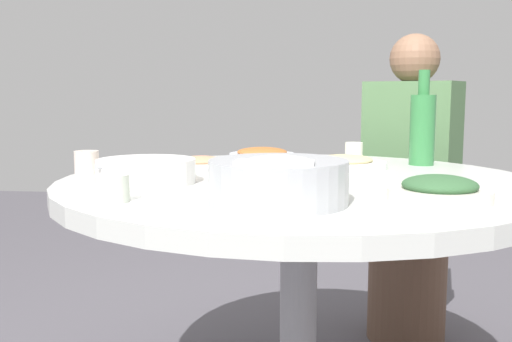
% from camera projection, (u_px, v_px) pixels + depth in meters
% --- Properties ---
extents(round_dining_table, '(1.27, 1.27, 0.76)m').
position_uv_depth(round_dining_table, '(299.00, 207.00, 1.56)').
color(round_dining_table, '#99999E').
rests_on(round_dining_table, ground).
extents(rice_bowl, '(0.29, 0.29, 0.10)m').
position_uv_depth(rice_bowl, '(278.00, 181.00, 1.19)').
color(rice_bowl, '#B2B5BA').
rests_on(rice_bowl, round_dining_table).
extents(soup_bowl, '(0.25, 0.25, 0.06)m').
position_uv_depth(soup_bowl, '(146.00, 172.00, 1.48)').
color(soup_bowl, white).
rests_on(soup_bowl, round_dining_table).
extents(dish_greens, '(0.22, 0.22, 0.05)m').
position_uv_depth(dish_greens, '(440.00, 190.00, 1.23)').
color(dish_greens, silver).
rests_on(dish_greens, round_dining_table).
extents(dish_noodles, '(0.25, 0.25, 0.04)m').
position_uv_depth(dish_noodles, '(346.00, 163.00, 1.77)').
color(dish_noodles, white).
rests_on(dish_noodles, round_dining_table).
extents(dish_tofu_braise, '(0.22, 0.22, 0.04)m').
position_uv_depth(dish_tofu_braise, '(262.00, 154.00, 2.00)').
color(dish_tofu_braise, silver).
rests_on(dish_tofu_braise, round_dining_table).
extents(dish_shrimp, '(0.19, 0.19, 0.04)m').
position_uv_depth(dish_shrimp, '(201.00, 163.00, 1.77)').
color(dish_shrimp, silver).
rests_on(dish_shrimp, round_dining_table).
extents(green_bottle, '(0.08, 0.08, 0.30)m').
position_uv_depth(green_bottle, '(422.00, 127.00, 1.84)').
color(green_bottle, '#327A3F').
rests_on(green_bottle, round_dining_table).
extents(tea_cup_near, '(0.06, 0.06, 0.05)m').
position_uv_depth(tea_cup_near, '(354.00, 150.00, 2.06)').
color(tea_cup_near, silver).
rests_on(tea_cup_near, round_dining_table).
extents(tea_cup_far, '(0.07, 0.07, 0.06)m').
position_uv_depth(tea_cup_far, '(112.00, 188.00, 1.22)').
color(tea_cup_far, silver).
rests_on(tea_cup_far, round_dining_table).
extents(tea_cup_side, '(0.07, 0.07, 0.07)m').
position_uv_depth(tea_cup_side, '(87.00, 163.00, 1.61)').
color(tea_cup_side, beige).
rests_on(tea_cup_side, round_dining_table).
extents(stool_for_diner_left, '(0.31, 0.31, 0.45)m').
position_uv_depth(stool_for_diner_left, '(407.00, 284.00, 2.35)').
color(stool_for_diner_left, brown).
rests_on(stool_for_diner_left, ground).
extents(diner_left, '(0.45, 0.44, 0.76)m').
position_uv_depth(diner_left, '(412.00, 149.00, 2.28)').
color(diner_left, '#2D333D').
rests_on(diner_left, stool_for_diner_left).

